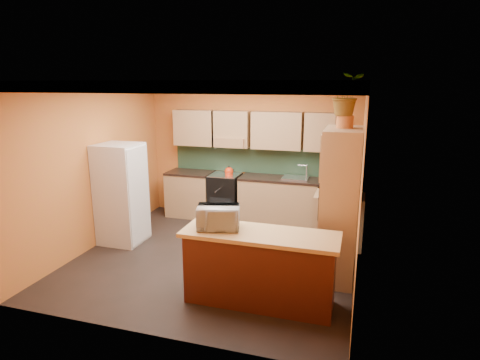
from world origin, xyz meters
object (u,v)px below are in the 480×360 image
at_px(microwave, 218,217).
at_px(fridge, 121,194).
at_px(base_cabinets_back, 255,200).
at_px(stove, 225,197).
at_px(pantry, 340,205).
at_px(breakfast_bar, 260,270).

bearing_deg(microwave, fridge, 135.04).
bearing_deg(fridge, base_cabinets_back, 40.46).
bearing_deg(base_cabinets_back, fridge, -139.54).
height_order(stove, pantry, pantry).
xyz_separation_m(fridge, microwave, (2.20, -1.27, 0.22)).
xyz_separation_m(stove, fridge, (-1.30, -1.64, 0.39)).
bearing_deg(microwave, stove, 92.32).
relative_size(base_cabinets_back, fridge, 2.15).
xyz_separation_m(stove, microwave, (0.91, -2.91, 0.62)).
height_order(base_cabinets_back, stove, stove).
relative_size(breakfast_bar, microwave, 3.50).
bearing_deg(breakfast_bar, microwave, 180.00).
bearing_deg(fridge, stove, 51.66).
relative_size(base_cabinets_back, breakfast_bar, 2.03).
relative_size(pantry, breakfast_bar, 1.17).
height_order(pantry, microwave, pantry).
bearing_deg(breakfast_bar, pantry, 48.86).
distance_m(fridge, pantry, 3.62).
bearing_deg(pantry, microwave, -144.61).
xyz_separation_m(base_cabinets_back, microwave, (0.28, -2.91, 0.63)).
distance_m(stove, breakfast_bar, 3.24).
bearing_deg(stove, microwave, -72.71).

